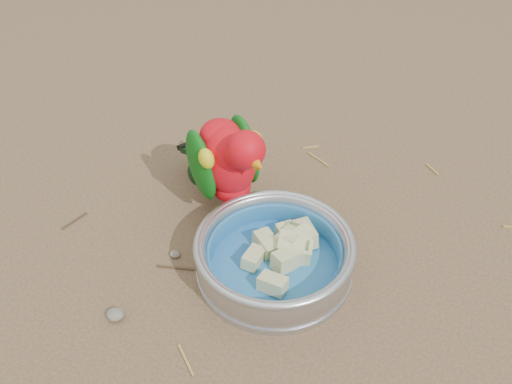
% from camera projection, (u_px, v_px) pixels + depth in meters
% --- Properties ---
extents(ground, '(60.00, 60.00, 0.00)m').
position_uv_depth(ground, '(267.00, 323.00, 0.76)').
color(ground, brown).
extents(food_bowl, '(0.22, 0.22, 0.02)m').
position_uv_depth(food_bowl, '(274.00, 268.00, 0.82)').
color(food_bowl, '#B2B2BA').
rests_on(food_bowl, ground).
extents(bowl_wall, '(0.22, 0.22, 0.04)m').
position_uv_depth(bowl_wall, '(275.00, 253.00, 0.80)').
color(bowl_wall, '#B2B2BA').
rests_on(bowl_wall, food_bowl).
extents(fruit_wedges, '(0.13, 0.13, 0.03)m').
position_uv_depth(fruit_wedges, '(274.00, 257.00, 0.81)').
color(fruit_wedges, '#C9C88D').
rests_on(fruit_wedges, food_bowl).
extents(lory_parrot, '(0.24, 0.21, 0.18)m').
position_uv_depth(lory_parrot, '(228.00, 168.00, 0.87)').
color(lory_parrot, red).
rests_on(lory_parrot, ground).
extents(ground_debris, '(0.90, 0.80, 0.01)m').
position_uv_depth(ground_debris, '(286.00, 272.00, 0.82)').
color(ground_debris, '#A0853F').
rests_on(ground_debris, ground).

